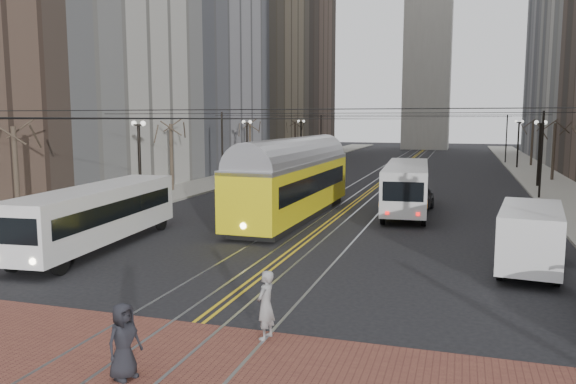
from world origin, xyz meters
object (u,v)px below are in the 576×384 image
Objects in this scene: transit_bus at (98,218)px; sedan_grey at (417,199)px; pedestrian_b at (266,305)px; pedestrian_a at (124,341)px; rear_bus at (406,188)px; cargo_van at (530,240)px; streetcar at (294,187)px.

sedan_grey is (13.36, 15.45, -0.64)m from transit_bus.
pedestrian_a is at bearing -26.50° from pedestrian_b.
rear_bus reaches higher than cargo_van.
transit_bus reaches higher than sedan_grey.
cargo_van is at bearing -0.59° from transit_bus.
rear_bus reaches higher than sedan_grey.
sedan_grey is at bearing 35.65° from streetcar.
pedestrian_b is at bearing -40.93° from transit_bus.
pedestrian_b is at bearing -122.01° from cargo_van.
rear_bus is 2.56× the size of sedan_grey.
streetcar is 15.45m from cargo_van.
transit_bus reaches higher than pedestrian_a.
streetcar is at bearing -140.23° from sedan_grey.
streetcar is 7.60m from rear_bus.
transit_bus is at bearing -119.82° from streetcar.
pedestrian_a is (-4.54, -26.72, 0.13)m from sedan_grey.
transit_bus is 18.85m from cargo_van.
transit_bus is 13.76m from pedestrian_b.
rear_bus is at bearing -124.21° from sedan_grey.
cargo_van is at bearing 150.70° from pedestrian_b.
cargo_van is at bearing -35.19° from streetcar.
rear_bus is 1.23m from sedan_grey.
pedestrian_a is (-3.92, -25.97, -0.63)m from rear_bus.
cargo_van reaches higher than sedan_grey.
rear_bus is at bearing 33.63° from streetcar.
cargo_van is at bearing -19.53° from pedestrian_a.
transit_bus is at bearing -168.78° from cargo_van.
sedan_grey is 2.56× the size of pedestrian_a.
transit_bus is 6.02× the size of pedestrian_b.
streetcar reaches higher than rear_bus.
sedan_grey is 2.43× the size of pedestrian_b.
cargo_van reaches higher than pedestrian_a.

